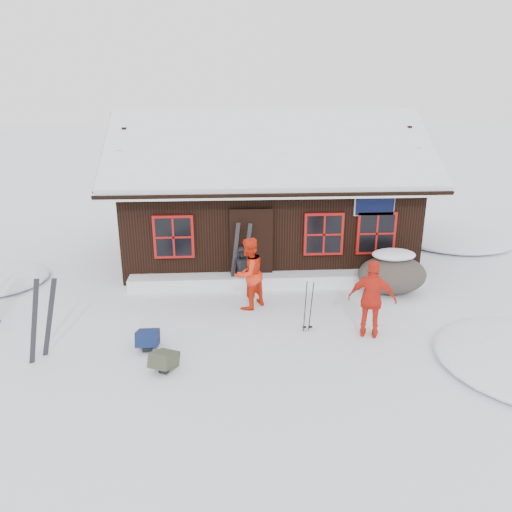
% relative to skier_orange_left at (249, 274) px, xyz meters
% --- Properties ---
extents(ground, '(120.00, 120.00, 0.00)m').
position_rel_skier_orange_left_xyz_m(ground, '(-0.75, -0.94, -0.86)').
color(ground, white).
rests_on(ground, ground).
extents(mountain_hut, '(8.90, 6.09, 4.42)m').
position_rel_skier_orange_left_xyz_m(mountain_hut, '(0.75, 4.04, 0.71)').
color(mountain_hut, black).
rests_on(mountain_hut, ground).
extents(snow_drift, '(7.60, 0.60, 0.35)m').
position_rel_skier_orange_left_xyz_m(snow_drift, '(0.75, 1.31, -0.69)').
color(snow_drift, white).
rests_on(snow_drift, ground).
extents(snow_mounds, '(20.60, 13.20, 0.48)m').
position_rel_skier_orange_left_xyz_m(snow_mounds, '(0.90, 0.92, -0.86)').
color(snow_mounds, white).
rests_on(snow_mounds, ground).
extents(skier_orange_left, '(1.06, 1.05, 1.73)m').
position_rel_skier_orange_left_xyz_m(skier_orange_left, '(0.00, 0.00, 0.00)').
color(skier_orange_left, red).
rests_on(skier_orange_left, ground).
extents(skier_orange_right, '(1.07, 0.72, 1.68)m').
position_rel_skier_orange_left_xyz_m(skier_orange_right, '(2.48, -1.61, -0.02)').
color(skier_orange_right, red).
rests_on(skier_orange_right, ground).
extents(skier_crouched, '(0.62, 0.48, 1.12)m').
position_rel_skier_orange_left_xyz_m(skier_crouched, '(-0.12, 1.26, -0.30)').
color(skier_crouched, black).
rests_on(skier_crouched, ground).
extents(boulder, '(1.74, 1.31, 1.02)m').
position_rel_skier_orange_left_xyz_m(boulder, '(3.68, 0.69, -0.35)').
color(boulder, '#4B433C').
rests_on(boulder, ground).
extents(ski_pair_left, '(0.63, 0.39, 1.66)m').
position_rel_skier_orange_left_xyz_m(ski_pair_left, '(-4.06, -2.04, -0.07)').
color(ski_pair_left, black).
rests_on(ski_pair_left, ground).
extents(ski_pair_right, '(0.61, 0.15, 1.80)m').
position_rel_skier_orange_left_xyz_m(ski_pair_right, '(-0.15, 1.26, -0.01)').
color(ski_pair_right, black).
rests_on(ski_pair_right, ground).
extents(ski_poles, '(0.21, 0.10, 1.17)m').
position_rel_skier_orange_left_xyz_m(ski_poles, '(1.21, -1.28, -0.32)').
color(ski_poles, black).
rests_on(ski_poles, ground).
extents(backpack_blue, '(0.42, 0.56, 0.30)m').
position_rel_skier_orange_left_xyz_m(backpack_blue, '(-2.13, -1.82, -0.71)').
color(backpack_blue, '#101E48').
rests_on(backpack_blue, ground).
extents(backpack_olive, '(0.57, 0.63, 0.28)m').
position_rel_skier_orange_left_xyz_m(backpack_olive, '(-1.71, -2.66, -0.72)').
color(backpack_olive, '#3A3D2B').
rests_on(backpack_olive, ground).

